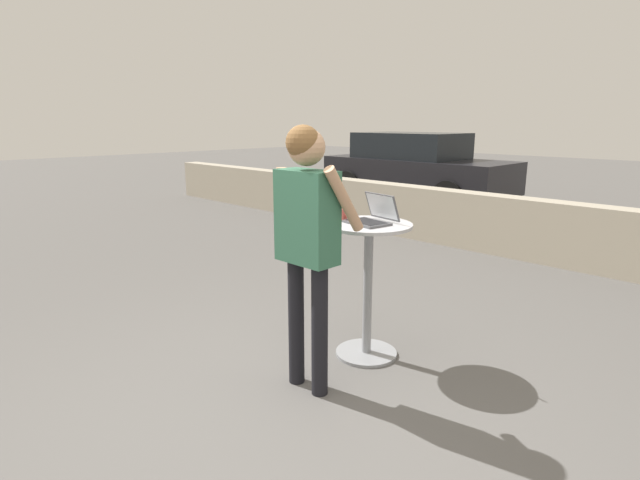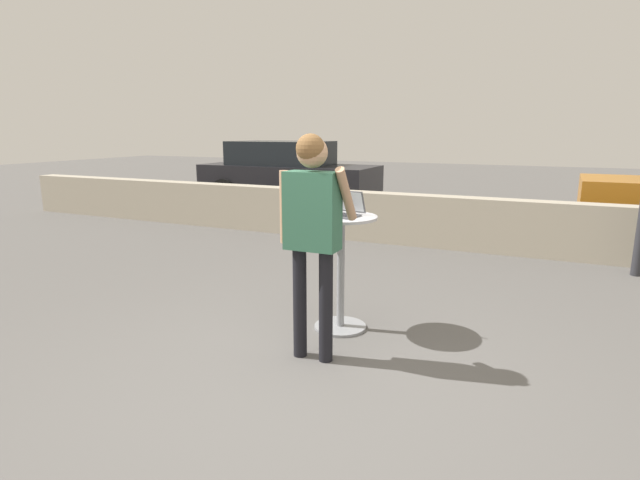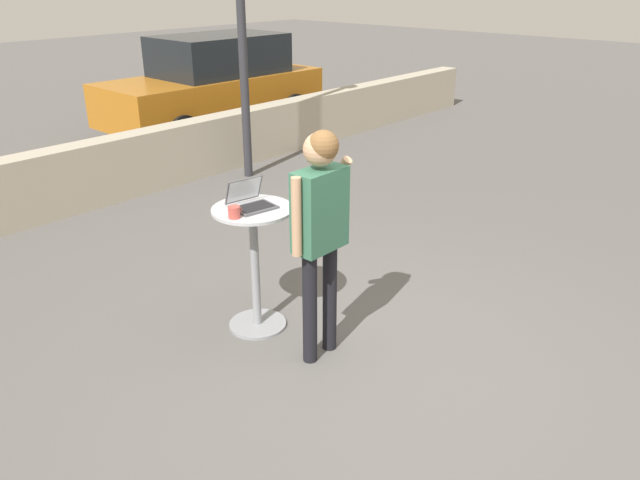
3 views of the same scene
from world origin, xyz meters
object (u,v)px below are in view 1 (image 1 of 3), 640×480
cafe_table (368,277)px  coffee_mug (341,214)px  standing_person (307,225)px  parked_car_further_down (415,167)px  laptop (372,217)px

cafe_table → coffee_mug: coffee_mug is taller
standing_person → parked_car_further_down: bearing=119.6°
cafe_table → parked_car_further_down: 7.77m
cafe_table → laptop: 0.47m
laptop → cafe_table: bearing=-109.4°
laptop → standing_person: bearing=-87.8°
parked_car_further_down → cafe_table: bearing=-58.2°
cafe_table → parked_car_further_down: bearing=121.8°
standing_person → cafe_table: bearing=93.0°
cafe_table → parked_car_further_down: (-4.10, 6.60, 0.15)m
cafe_table → coffee_mug: (-0.23, -0.05, 0.46)m
parked_car_further_down → coffee_mug: bearing=-59.8°
coffee_mug → parked_car_further_down: 7.70m
laptop → parked_car_further_down: bearing=122.0°
laptop → coffee_mug: bearing=-161.7°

